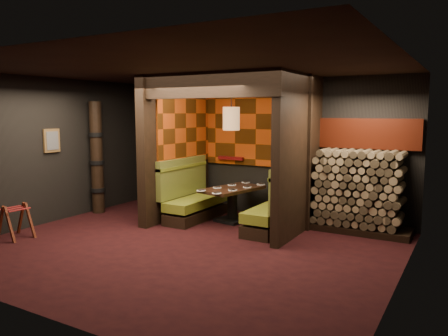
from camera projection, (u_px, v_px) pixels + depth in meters
floor at (184, 248)px, 7.08m from camera, size 6.50×5.50×0.02m
ceiling at (182, 67)px, 6.72m from camera, size 6.50×5.50×0.02m
wall_back at (258, 148)px, 9.27m from camera, size 6.50×0.02×2.85m
wall_front at (29, 185)px, 4.53m from camera, size 6.50×0.02×2.85m
wall_left at (46, 151)px, 8.52m from camera, size 0.02×5.50×2.85m
wall_right at (403, 174)px, 5.29m from camera, size 0.02×5.50×2.85m
partition_left at (176, 149)px, 8.99m from camera, size 0.20×2.20×2.85m
partition_right at (299, 155)px, 7.72m from camera, size 0.15×2.10×2.85m
header_beam at (205, 85)px, 7.36m from camera, size 2.85×0.18×0.44m
tapa_back_panel at (256, 129)px, 9.19m from camera, size 2.40×0.06×1.55m
tapa_side_panel at (185, 128)px, 9.03m from camera, size 0.04×1.85×1.45m
lacquer_shelf at (231, 158)px, 9.51m from camera, size 0.60×0.12×0.07m
booth_bench_left at (192, 199)px, 8.93m from camera, size 0.68×1.60×1.14m
booth_bench_right at (278, 210)px, 7.99m from camera, size 0.68×1.60×1.14m
dining_table at (232, 199)px, 8.70m from camera, size 0.97×1.42×0.68m
place_settings at (232, 187)px, 8.66m from camera, size 0.86×1.57×0.03m
pendant_lamp at (231, 119)px, 8.45m from camera, size 0.33×0.33×1.03m
framed_picture at (52, 141)px, 8.56m from camera, size 0.05×0.36×0.46m
luggage_rack at (15, 220)px, 7.57m from camera, size 0.62×0.46×0.64m
totem_column at (97, 158)px, 9.39m from camera, size 0.31×0.31×2.40m
firewood_stack at (363, 192)px, 7.87m from camera, size 1.73×0.70×1.50m
mosaic_header at (369, 134)px, 8.03m from camera, size 1.83×0.10×0.56m
bay_front_post at (309, 154)px, 7.90m from camera, size 0.08×0.08×2.85m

